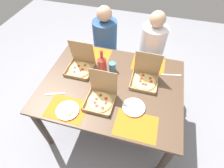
{
  "coord_description": "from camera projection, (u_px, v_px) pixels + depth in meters",
  "views": [
    {
      "loc": [
        0.31,
        -1.12,
        2.09
      ],
      "look_at": [
        0.0,
        0.0,
        0.74
      ],
      "focal_mm": 28.02,
      "sensor_mm": 36.0,
      "label": 1
    }
  ],
  "objects": [
    {
      "name": "placemat_far_left",
      "position": [
        95.0,
        54.0,
        2.08
      ],
      "size": [
        0.36,
        0.26,
        0.0
      ],
      "primitive_type": "cube",
      "color": "orange",
      "rests_on": "dining_table"
    },
    {
      "name": "placemat_far_right",
      "position": [
        148.0,
        64.0,
        1.97
      ],
      "size": [
        0.36,
        0.26,
        0.0
      ],
      "primitive_type": "cube",
      "color": "orange",
      "rests_on": "dining_table"
    },
    {
      "name": "diner_left_seat",
      "position": [
        105.0,
        49.0,
        2.51
      ],
      "size": [
        0.32,
        0.32,
        1.14
      ],
      "color": "#33598C",
      "rests_on": "ground_plane"
    },
    {
      "name": "diner_right_seat",
      "position": [
        150.0,
        56.0,
        2.4
      ],
      "size": [
        0.32,
        0.32,
        1.16
      ],
      "color": "white",
      "rests_on": "ground_plane"
    },
    {
      "name": "placemat_near_left",
      "position": [
        67.0,
        109.0,
        1.58
      ],
      "size": [
        0.36,
        0.26,
        0.0
      ],
      "primitive_type": "cube",
      "color": "orange",
      "rests_on": "dining_table"
    },
    {
      "name": "dining_table",
      "position": [
        112.0,
        90.0,
        1.85
      ],
      "size": [
        1.41,
        1.09,
        0.74
      ],
      "color": "#3F3328",
      "rests_on": "ground_plane"
    },
    {
      "name": "ground_plane",
      "position": [
        112.0,
        120.0,
        2.34
      ],
      "size": [
        6.0,
        6.0,
        0.0
      ],
      "primitive_type": "plane",
      "color": "gray"
    },
    {
      "name": "fork_by_near_right",
      "position": [
        55.0,
        94.0,
        1.69
      ],
      "size": [
        0.18,
        0.08,
        0.0
      ],
      "primitive_type": "cube",
      "rotation": [
        0.0,
        0.0,
        0.34
      ],
      "color": "#B7B7BC",
      "rests_on": "dining_table"
    },
    {
      "name": "plate_near_left",
      "position": [
        134.0,
        107.0,
        1.58
      ],
      "size": [
        0.21,
        0.21,
        0.02
      ],
      "color": "white",
      "rests_on": "dining_table"
    },
    {
      "name": "placemat_near_right",
      "position": [
        136.0,
        126.0,
        1.47
      ],
      "size": [
        0.36,
        0.26,
        0.0
      ],
      "primitive_type": "cube",
      "color": "orange",
      "rests_on": "dining_table"
    },
    {
      "name": "pizza_box_edge_far",
      "position": [
        80.0,
        65.0,
        1.89
      ],
      "size": [
        0.27,
        0.27,
        0.3
      ],
      "color": "tan",
      "rests_on": "dining_table"
    },
    {
      "name": "pizza_box_center",
      "position": [
        145.0,
        78.0,
        1.77
      ],
      "size": [
        0.27,
        0.27,
        0.3
      ],
      "color": "tan",
      "rests_on": "dining_table"
    },
    {
      "name": "plate_near_right",
      "position": [
        68.0,
        110.0,
        1.56
      ],
      "size": [
        0.21,
        0.21,
        0.03
      ],
      "color": "white",
      "rests_on": "dining_table"
    },
    {
      "name": "soda_bottle",
      "position": [
        102.0,
        66.0,
        1.76
      ],
      "size": [
        0.09,
        0.09,
        0.32
      ],
      "color": "#B2382D",
      "rests_on": "dining_table"
    },
    {
      "name": "knife_by_far_right",
      "position": [
        171.0,
        75.0,
        1.86
      ],
      "size": [
        0.21,
        0.06,
        0.0
      ],
      "primitive_type": "cube",
      "rotation": [
        0.0,
        0.0,
        3.35
      ],
      "color": "#B7B7BC",
      "rests_on": "dining_table"
    },
    {
      "name": "cup_clear_right",
      "position": [
        100.0,
        80.0,
        1.75
      ],
      "size": [
        0.07,
        0.07,
        0.1
      ],
      "primitive_type": "cylinder",
      "color": "silver",
      "rests_on": "dining_table"
    },
    {
      "name": "cup_red",
      "position": [
        112.0,
        67.0,
        1.87
      ],
      "size": [
        0.07,
        0.07,
        0.1
      ],
      "primitive_type": "cylinder",
      "color": "teal",
      "rests_on": "dining_table"
    },
    {
      "name": "pizza_box_corner_right",
      "position": [
        101.0,
        97.0,
        1.61
      ],
      "size": [
        0.26,
        0.26,
        0.3
      ],
      "color": "tan",
      "rests_on": "dining_table"
    }
  ]
}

